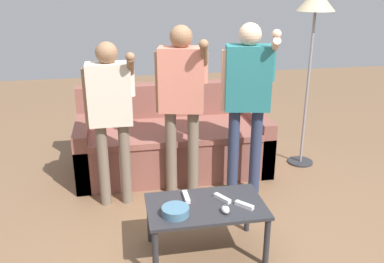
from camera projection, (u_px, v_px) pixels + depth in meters
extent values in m
plane|color=brown|center=(213.00, 233.00, 3.42)|extent=(12.00, 12.00, 0.00)
cube|color=brown|center=(173.00, 150.00, 4.50)|extent=(2.00, 0.93, 0.44)
cube|color=#94584D|center=(173.00, 131.00, 4.34)|extent=(1.72, 0.81, 0.06)
cube|color=brown|center=(167.00, 102.00, 4.69)|extent=(2.00, 0.18, 0.43)
cube|color=brown|center=(84.00, 149.00, 4.31)|extent=(0.14, 0.93, 0.60)
cube|color=brown|center=(255.00, 138.00, 4.63)|extent=(0.14, 0.93, 0.60)
cube|color=#2D2D33|center=(206.00, 206.00, 3.04)|extent=(0.87, 0.52, 0.03)
cylinder|color=#2D2D33|center=(155.00, 255.00, 2.84)|extent=(0.04, 0.04, 0.39)
cylinder|color=#2D2D33|center=(267.00, 242.00, 2.97)|extent=(0.04, 0.04, 0.39)
cylinder|color=#2D2D33|center=(150.00, 219.00, 3.25)|extent=(0.04, 0.04, 0.39)
cylinder|color=#2D2D33|center=(248.00, 210.00, 3.39)|extent=(0.04, 0.04, 0.39)
cylinder|color=teal|center=(175.00, 211.00, 2.89)|extent=(0.19, 0.19, 0.06)
ellipsoid|color=white|center=(226.00, 209.00, 2.93)|extent=(0.06, 0.09, 0.05)
cylinder|color=#4C4C51|center=(226.00, 205.00, 2.93)|extent=(0.02, 0.02, 0.01)
cylinder|color=#2D2D33|center=(300.00, 162.00, 4.71)|extent=(0.28, 0.28, 0.02)
cylinder|color=gray|center=(307.00, 91.00, 4.42)|extent=(0.03, 0.03, 1.65)
cylinder|color=#756656|center=(104.00, 165.00, 3.73)|extent=(0.10, 0.10, 0.78)
cylinder|color=#756656|center=(125.00, 164.00, 3.76)|extent=(0.10, 0.10, 0.78)
cube|color=beige|center=(109.00, 94.00, 3.52)|extent=(0.37, 0.20, 0.54)
sphere|color=#936B4C|center=(106.00, 53.00, 3.40)|extent=(0.19, 0.19, 0.19)
cylinder|color=#936B4C|center=(87.00, 98.00, 3.49)|extent=(0.07, 0.07, 0.51)
cylinder|color=beige|center=(131.00, 82.00, 3.51)|extent=(0.07, 0.07, 0.25)
cylinder|color=#936B4C|center=(130.00, 67.00, 3.39)|extent=(0.06, 0.23, 0.22)
sphere|color=#936B4C|center=(130.00, 57.00, 3.27)|extent=(0.08, 0.08, 0.08)
cylinder|color=#756656|center=(171.00, 153.00, 3.92)|extent=(0.10, 0.10, 0.84)
cylinder|color=#756656|center=(193.00, 153.00, 3.91)|extent=(0.10, 0.10, 0.84)
cube|color=#DB7F6B|center=(181.00, 80.00, 3.67)|extent=(0.44, 0.30, 0.58)
sphere|color=#936B4C|center=(181.00, 37.00, 3.54)|extent=(0.20, 0.20, 0.20)
cylinder|color=#936B4C|center=(159.00, 82.00, 3.69)|extent=(0.07, 0.07, 0.55)
cylinder|color=#DB7F6B|center=(204.00, 68.00, 3.62)|extent=(0.07, 0.07, 0.27)
cylinder|color=#936B4C|center=(204.00, 53.00, 3.48)|extent=(0.12, 0.24, 0.25)
sphere|color=#936B4C|center=(204.00, 44.00, 3.35)|extent=(0.08, 0.08, 0.08)
cylinder|color=#2D3856|center=(233.00, 152.00, 3.94)|extent=(0.11, 0.11, 0.85)
cylinder|color=#2D3856|center=(256.00, 152.00, 3.93)|extent=(0.11, 0.11, 0.85)
cube|color=#28757A|center=(248.00, 78.00, 3.69)|extent=(0.44, 0.29, 0.58)
sphere|color=beige|center=(250.00, 34.00, 3.55)|extent=(0.20, 0.20, 0.20)
cylinder|color=beige|center=(225.00, 81.00, 3.70)|extent=(0.07, 0.07, 0.55)
cylinder|color=#28757A|center=(271.00, 66.00, 3.64)|extent=(0.07, 0.07, 0.28)
cylinder|color=beige|center=(274.00, 47.00, 3.52)|extent=(0.12, 0.28, 0.20)
sphere|color=beige|center=(277.00, 34.00, 3.41)|extent=(0.08, 0.08, 0.08)
cube|color=white|center=(222.00, 198.00, 3.09)|extent=(0.11, 0.15, 0.03)
cylinder|color=silver|center=(220.00, 195.00, 3.11)|extent=(0.01, 0.01, 0.00)
cube|color=silver|center=(227.00, 199.00, 3.05)|extent=(0.02, 0.02, 0.00)
cube|color=white|center=(244.00, 205.00, 3.00)|extent=(0.12, 0.13, 0.03)
cylinder|color=silver|center=(241.00, 202.00, 3.01)|extent=(0.01, 0.01, 0.00)
cube|color=silver|center=(250.00, 205.00, 2.97)|extent=(0.02, 0.02, 0.00)
cube|color=white|center=(186.00, 197.00, 3.11)|extent=(0.04, 0.16, 0.03)
cylinder|color=silver|center=(186.00, 193.00, 3.13)|extent=(0.01, 0.01, 0.00)
cube|color=silver|center=(187.00, 198.00, 3.06)|extent=(0.02, 0.02, 0.00)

